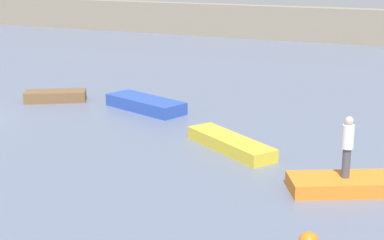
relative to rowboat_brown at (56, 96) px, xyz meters
The scene contains 6 objects.
embankment_wall 23.97m from the rowboat_brown, 94.80° to the left, with size 80.00×1.20×2.55m, color gray.
rowboat_brown is the anchor object (origin of this frame).
rowboat_blue 4.41m from the rowboat_brown, ahead, with size 3.67×1.29×0.50m, color #2B4CAD.
rowboat_yellow 10.04m from the rowboat_brown, 19.01° to the right, with size 3.75×0.99×0.42m, color gold.
rowboat_orange 14.63m from the rowboat_brown, 21.54° to the right, with size 3.02×1.25×0.40m, color orange.
person_white_shirt 14.67m from the rowboat_brown, 21.54° to the right, with size 0.32×0.32×1.72m.
Camera 1 is at (17.89, -16.03, 6.18)m, focal length 54.97 mm.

